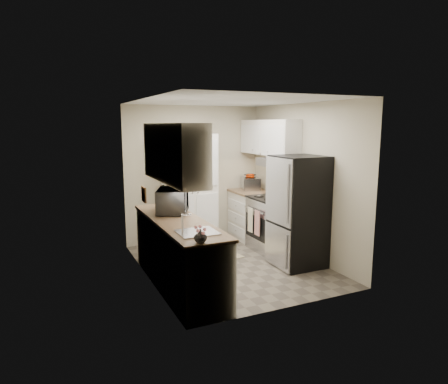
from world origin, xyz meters
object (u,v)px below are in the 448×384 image
at_px(electric_range, 272,223).
at_px(wine_bottle, 164,198).
at_px(pantry_cabinet, 189,190).
at_px(toaster_oven, 250,184).
at_px(refrigerator, 298,211).
at_px(microwave, 173,201).

distance_m(electric_range, wine_bottle, 2.03).
xyz_separation_m(pantry_cabinet, toaster_oven, (1.24, 0.00, 0.04)).
height_order(wine_bottle, toaster_oven, wine_bottle).
bearing_deg(toaster_oven, pantry_cabinet, -161.93).
height_order(electric_range, refrigerator, refrigerator).
bearing_deg(refrigerator, microwave, 166.54).
bearing_deg(microwave, pantry_cabinet, -5.35).
height_order(electric_range, toaster_oven, toaster_oven).
xyz_separation_m(pantry_cabinet, refrigerator, (1.14, -1.73, -0.15)).
bearing_deg(refrigerator, pantry_cabinet, 123.46).
bearing_deg(wine_bottle, toaster_oven, 26.02).
distance_m(refrigerator, toaster_oven, 1.74).
distance_m(pantry_cabinet, toaster_oven, 1.24).
bearing_deg(microwave, refrigerator, -79.83).
bearing_deg(wine_bottle, microwave, -81.02).
height_order(pantry_cabinet, wine_bottle, pantry_cabinet).
relative_size(electric_range, refrigerator, 0.66).
bearing_deg(toaster_oven, refrigerator, -75.40).
relative_size(electric_range, wine_bottle, 3.47).
xyz_separation_m(pantry_cabinet, electric_range, (1.17, -0.93, -0.52)).
distance_m(electric_range, refrigerator, 0.88).
distance_m(refrigerator, microwave, 1.92).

